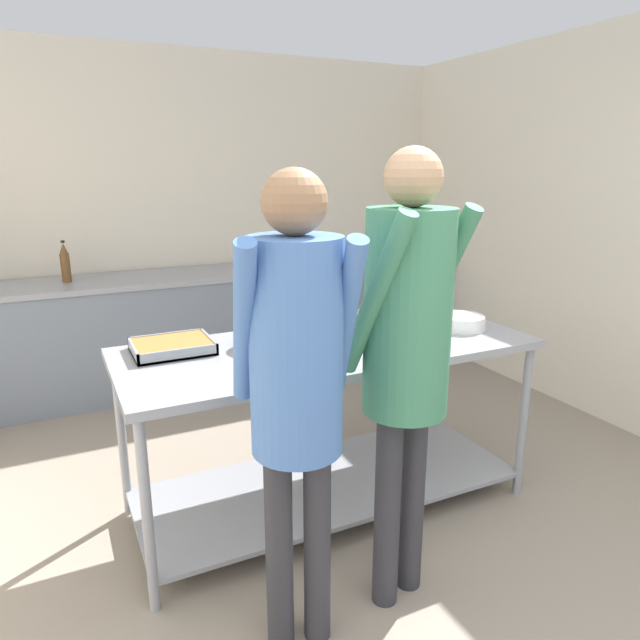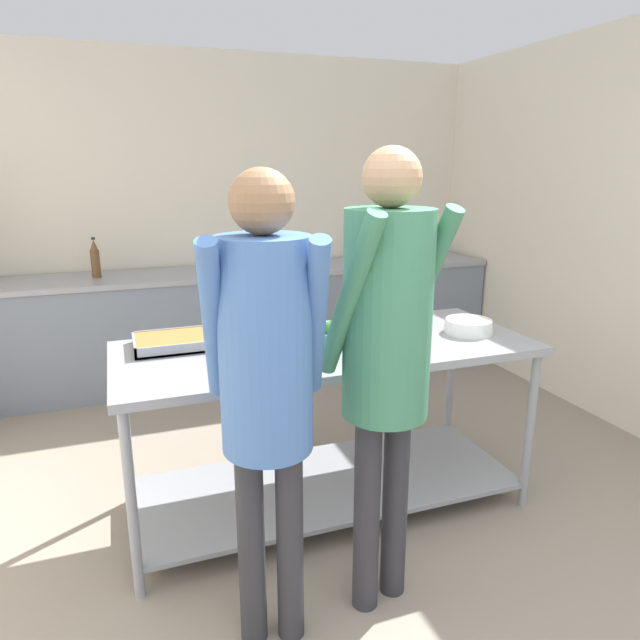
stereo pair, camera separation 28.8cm
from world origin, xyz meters
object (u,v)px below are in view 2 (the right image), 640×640
Objects in this scene: sauce_pan at (260,336)px; serving_tray_vegetables at (380,321)px; plate_stack at (469,326)px; broccoli_bowl at (329,334)px; guest_serving_left at (387,337)px; guest_serving_right at (266,367)px; water_bottle at (95,259)px; serving_tray_roast at (173,342)px.

serving_tray_vegetables is (0.71, 0.12, -0.02)m from sauce_pan.
sauce_pan is at bearing -170.34° from serving_tray_vegetables.
serving_tray_vegetables is at bearing 143.63° from plate_stack.
guest_serving_left reaches higher than broccoli_bowl.
water_bottle is at bearing 101.60° from guest_serving_right.
sauce_pan is at bearing 171.66° from plate_stack.
plate_stack is 1.06m from guest_serving_left.
guest_serving_right is (0.22, -0.98, 0.18)m from serving_tray_roast.
water_bottle reaches higher than plate_stack.
guest_serving_left is at bearing -114.70° from serving_tray_vegetables.
water_bottle is (-1.06, 2.83, -0.08)m from guest_serving_left.
broccoli_bowl is at bearing -13.72° from serving_tray_roast.
guest_serving_left is (-0.43, -0.94, 0.22)m from serving_tray_vegetables.
sauce_pan is (0.41, -0.12, 0.02)m from serving_tray_roast.
guest_serving_right is at bearing -102.51° from sauce_pan.
sauce_pan is 1.61× the size of broccoli_bowl.
serving_tray_vegetables is 1.05m from guest_serving_left.
serving_tray_roast is 1.45× the size of plate_stack.
plate_stack is at bearing -8.34° from sauce_pan.
guest_serving_left reaches higher than guest_serving_right.
serving_tray_vegetables is 2.42m from water_bottle.
plate_stack is at bearing -49.31° from water_bottle.
broccoli_bowl reaches higher than serving_tray_roast.
guest_serving_right is (-1.28, -0.70, 0.17)m from plate_stack.
broccoli_bowl is 0.78m from guest_serving_left.
serving_tray_roast and serving_tray_vegetables have the same top height.
serving_tray_roast is 1.18m from guest_serving_left.
water_bottle is (-0.37, 1.90, 0.14)m from serving_tray_roast.
serving_tray_vegetables is 1.34m from guest_serving_right.
sauce_pan is 2.17m from water_bottle.
serving_tray_roast is 0.98× the size of sauce_pan.
guest_serving_right reaches higher than plate_stack.
plate_stack is (0.38, -0.28, 0.01)m from serving_tray_vegetables.
plate_stack is (0.75, -0.10, -0.01)m from broccoli_bowl.
broccoli_bowl is 0.76m from plate_stack.
plate_stack is 1.47m from guest_serving_right.
sauce_pan is at bearing -68.82° from water_bottle.
sauce_pan is 0.88m from guest_serving_left.
plate_stack is 2.88m from water_bottle.
serving_tray_roast is 1.12m from serving_tray_vegetables.
serving_tray_roast is 1.94m from water_bottle.
guest_serving_right is at bearing -174.46° from guest_serving_left.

